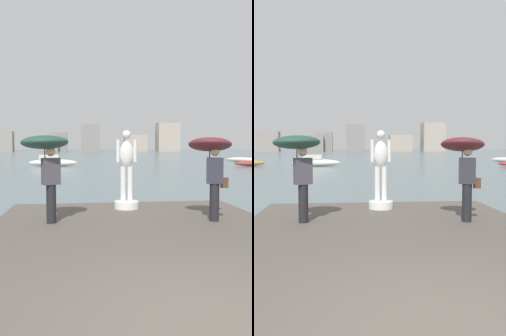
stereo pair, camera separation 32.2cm
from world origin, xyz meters
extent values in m
plane|color=slate|center=(0.00, 40.00, 0.00)|extent=(400.00, 400.00, 0.00)
cube|color=#564F47|center=(0.00, 2.37, 0.20)|extent=(6.43, 10.73, 0.40)
cylinder|color=white|center=(0.04, 6.64, 0.50)|extent=(0.68, 0.68, 0.20)
cylinder|color=white|center=(-0.06, 6.64, 1.09)|extent=(0.15, 0.15, 0.97)
cylinder|color=white|center=(0.14, 6.64, 1.09)|extent=(0.15, 0.15, 0.97)
ellipsoid|color=white|center=(0.04, 6.64, 1.93)|extent=(0.38, 0.26, 0.71)
sphere|color=white|center=(0.04, 6.64, 2.47)|extent=(0.24, 0.24, 0.24)
cylinder|color=white|center=(-0.20, 6.64, 2.02)|extent=(0.10, 0.10, 0.62)
cylinder|color=white|center=(0.28, 6.64, 2.02)|extent=(0.10, 0.10, 0.62)
cylinder|color=black|center=(-1.89, 4.97, 0.84)|extent=(0.22, 0.22, 0.88)
cube|color=#47424C|center=(-1.89, 4.97, 1.58)|extent=(0.45, 0.38, 0.60)
sphere|color=beige|center=(-1.89, 4.97, 2.02)|extent=(0.21, 0.21, 0.21)
cylinder|color=#262626|center=(-2.02, 4.95, 1.89)|extent=(0.02, 0.02, 0.53)
ellipsoid|color=#234738|center=(-2.02, 4.95, 2.23)|extent=(1.40, 1.41, 0.36)
cylinder|color=black|center=(1.86, 4.73, 0.84)|extent=(0.22, 0.22, 0.88)
cube|color=#2D2D38|center=(1.86, 4.73, 1.58)|extent=(0.44, 0.36, 0.60)
sphere|color=beige|center=(1.86, 4.73, 2.02)|extent=(0.21, 0.21, 0.21)
cylinder|color=#262626|center=(1.77, 4.81, 1.87)|extent=(0.02, 0.02, 0.48)
ellipsoid|color=#5B2328|center=(1.77, 4.81, 2.19)|extent=(1.29, 1.31, 0.44)
cube|color=#513323|center=(2.08, 4.67, 1.30)|extent=(0.20, 0.16, 0.24)
ellipsoid|color=silver|center=(-4.24, 35.30, 0.38)|extent=(5.23, 1.43, 0.77)
cube|color=beige|center=(-4.63, 35.32, 0.98)|extent=(2.09, 0.96, 0.52)
cube|color=gray|center=(-33.87, 148.29, 4.14)|extent=(9.22, 4.64, 8.29)
cube|color=gray|center=(-14.12, 145.40, 3.23)|extent=(6.83, 6.37, 6.46)
cube|color=gray|center=(-10.68, 146.73, 3.94)|extent=(6.92, 4.35, 7.89)
cube|color=gray|center=(2.40, 145.51, 5.49)|extent=(7.59, 7.53, 10.98)
cube|color=#A89989|center=(21.54, 145.79, 3.47)|extent=(9.54, 5.15, 6.94)
cube|color=#A89989|center=(34.96, 143.78, 5.95)|extent=(9.14, 7.75, 11.91)
camera|label=1|loc=(-1.20, -3.14, 2.14)|focal=37.86mm
camera|label=2|loc=(-0.88, -3.17, 2.14)|focal=37.86mm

